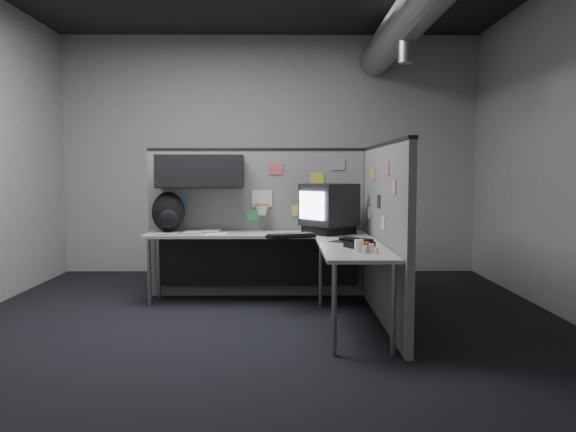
{
  "coord_description": "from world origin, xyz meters",
  "views": [
    {
      "loc": [
        0.19,
        -4.87,
        1.37
      ],
      "look_at": [
        0.23,
        0.35,
        0.96
      ],
      "focal_mm": 35.0,
      "sensor_mm": 36.0,
      "label": 1
    }
  ],
  "objects_px": {
    "keyboard": "(291,236)",
    "monitor": "(329,208)",
    "desk": "(280,248)",
    "backpack": "(168,213)",
    "phone": "(359,243)"
  },
  "relations": [
    {
      "from": "desk",
      "to": "phone",
      "type": "xyz_separation_m",
      "value": [
        0.68,
        -0.87,
        0.15
      ]
    },
    {
      "from": "desk",
      "to": "monitor",
      "type": "xyz_separation_m",
      "value": [
        0.51,
        0.21,
        0.38
      ]
    },
    {
      "from": "phone",
      "to": "desk",
      "type": "bearing_deg",
      "value": 111.73
    },
    {
      "from": "desk",
      "to": "monitor",
      "type": "height_order",
      "value": "monitor"
    },
    {
      "from": "monitor",
      "to": "keyboard",
      "type": "distance_m",
      "value": 0.58
    },
    {
      "from": "monitor",
      "to": "backpack",
      "type": "bearing_deg",
      "value": -179.03
    },
    {
      "from": "desk",
      "to": "monitor",
      "type": "bearing_deg",
      "value": 22.4
    },
    {
      "from": "keyboard",
      "to": "monitor",
      "type": "bearing_deg",
      "value": 60.81
    },
    {
      "from": "keyboard",
      "to": "phone",
      "type": "bearing_deg",
      "value": -32.77
    },
    {
      "from": "monitor",
      "to": "phone",
      "type": "height_order",
      "value": "monitor"
    },
    {
      "from": "keyboard",
      "to": "backpack",
      "type": "relative_size",
      "value": 1.16
    },
    {
      "from": "monitor",
      "to": "desk",
      "type": "bearing_deg",
      "value": -152.25
    },
    {
      "from": "keyboard",
      "to": "backpack",
      "type": "height_order",
      "value": "backpack"
    },
    {
      "from": "keyboard",
      "to": "backpack",
      "type": "xyz_separation_m",
      "value": [
        -1.29,
        0.48,
        0.19
      ]
    },
    {
      "from": "desk",
      "to": "backpack",
      "type": "xyz_separation_m",
      "value": [
        -1.18,
        0.34,
        0.33
      ]
    }
  ]
}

